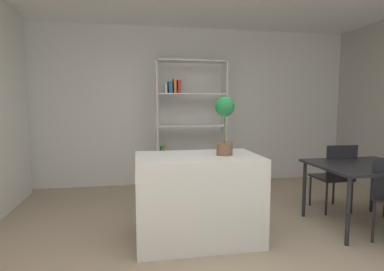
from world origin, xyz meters
The scene contains 7 objects.
ground_plane centered at (0.00, 0.00, 0.00)m, with size 8.81×8.81×0.00m, color tan.
back_partition centered at (0.00, 2.89, 1.39)m, with size 6.41×0.06×2.79m, color white.
kitchen_island centered at (-0.16, 0.47, 0.46)m, with size 1.29×0.79×0.91m, color white.
potted_plant_on_island centered at (0.12, 0.44, 1.28)m, with size 0.20×0.20×0.61m.
open_bookshelf centered at (0.03, 2.48, 1.02)m, with size 1.18×0.35×2.16m.
dining_table centered at (1.81, 0.46, 0.67)m, with size 1.11×0.96×0.74m.
dining_chair_far centered at (1.81, 0.96, 0.54)m, with size 0.43×0.44×0.92m.
Camera 1 is at (-0.79, -2.66, 1.45)m, focal length 28.86 mm.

